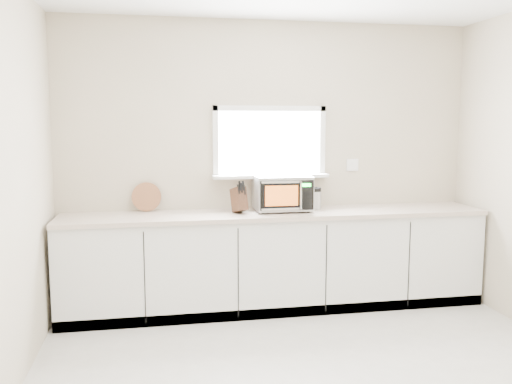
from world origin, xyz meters
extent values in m
cube|color=#B1A48D|center=(0.00, 2.00, 1.35)|extent=(4.00, 0.02, 2.70)
cube|color=white|center=(0.00, 1.99, 1.55)|extent=(1.00, 0.02, 0.60)
cube|color=white|center=(0.00, 1.92, 1.23)|extent=(1.12, 0.16, 0.03)
cube|color=white|center=(0.00, 1.97, 1.88)|extent=(1.10, 0.04, 0.05)
cube|color=white|center=(0.00, 1.97, 1.23)|extent=(1.10, 0.04, 0.05)
cube|color=white|center=(-0.53, 1.97, 1.55)|extent=(0.05, 0.04, 0.70)
cube|color=white|center=(0.53, 1.97, 1.55)|extent=(0.05, 0.04, 0.70)
cube|color=white|center=(0.85, 1.99, 1.32)|extent=(0.12, 0.01, 0.12)
cube|color=silver|center=(0.00, 1.70, 0.44)|extent=(3.92, 0.60, 0.88)
cube|color=beige|center=(0.00, 1.69, 0.90)|extent=(3.92, 0.64, 0.04)
cylinder|color=black|center=(-0.14, 1.60, 0.93)|extent=(0.02, 0.02, 0.02)
cylinder|color=black|center=(-0.14, 1.90, 0.93)|extent=(0.02, 0.02, 0.02)
cylinder|color=black|center=(0.29, 1.59, 0.93)|extent=(0.02, 0.02, 0.02)
cylinder|color=black|center=(0.29, 1.90, 0.93)|extent=(0.02, 0.02, 0.02)
cube|color=#ABAEB3|center=(0.07, 1.75, 1.09)|extent=(0.51, 0.39, 0.31)
cube|color=black|center=(0.07, 1.55, 1.09)|extent=(0.49, 0.01, 0.27)
cube|color=orange|center=(0.02, 1.54, 1.09)|extent=(0.30, 0.00, 0.18)
cylinder|color=silver|center=(0.19, 1.52, 1.09)|extent=(0.02, 0.02, 0.24)
cube|color=black|center=(0.24, 1.54, 1.09)|extent=(0.12, 0.01, 0.26)
cube|color=#19FF33|center=(0.24, 1.54, 1.18)|extent=(0.09, 0.00, 0.03)
cube|color=silver|center=(0.07, 1.75, 1.25)|extent=(0.51, 0.39, 0.01)
cube|color=#482A19|center=(-0.35, 1.69, 1.04)|extent=(0.15, 0.23, 0.25)
cube|color=black|center=(-0.36, 1.64, 1.14)|extent=(0.03, 0.04, 0.09)
cube|color=black|center=(-0.33, 1.64, 1.15)|extent=(0.03, 0.04, 0.09)
cube|color=black|center=(-0.30, 1.65, 1.14)|extent=(0.03, 0.04, 0.09)
cube|color=black|center=(-0.34, 1.64, 1.17)|extent=(0.03, 0.04, 0.09)
cube|color=black|center=(-0.31, 1.65, 1.17)|extent=(0.03, 0.04, 0.09)
cylinder|color=#935539|center=(-1.18, 1.94, 1.05)|extent=(0.27, 0.06, 0.27)
cylinder|color=#ABAEB3|center=(0.40, 1.78, 1.01)|extent=(0.13, 0.13, 0.17)
cylinder|color=black|center=(0.40, 1.78, 1.11)|extent=(0.13, 0.13, 0.04)
camera|label=1|loc=(-1.09, -3.14, 1.74)|focal=38.00mm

